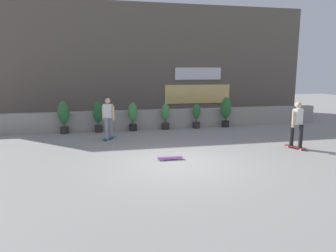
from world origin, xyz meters
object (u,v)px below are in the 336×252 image
object	(u,v)px
potted_plant_1	(98,115)
potted_plant_5	(226,110)
potted_plant_0	(64,115)
skater_far_right	(108,117)
skater_by_wall_left	(297,123)
potted_plant_3	(165,115)
potted_plant_4	(196,115)
skateboard_near_camera	(170,158)
potted_plant_2	(133,115)

from	to	relation	value
potted_plant_1	potted_plant_5	bearing A→B (deg)	0.00
potted_plant_0	skater_far_right	world-z (taller)	skater_far_right
skater_by_wall_left	potted_plant_3	bearing A→B (deg)	129.35
potted_plant_0	potted_plant_4	world-z (taller)	potted_plant_0
potted_plant_3	potted_plant_4	distance (m)	1.55
potted_plant_1	potted_plant_3	xyz separation A→B (m)	(3.14, 0.00, -0.14)
potted_plant_0	potted_plant_5	size ratio (longest dim) A/B	0.98
potted_plant_3	skater_far_right	bearing A→B (deg)	-148.96
skater_far_right	skater_by_wall_left	world-z (taller)	same
skateboard_near_camera	potted_plant_0	bearing A→B (deg)	126.07
potted_plant_0	skateboard_near_camera	world-z (taller)	potted_plant_0
potted_plant_1	potted_plant_3	size ratio (longest dim) A/B	1.14
potted_plant_1	potted_plant_4	world-z (taller)	potted_plant_1
skater_by_wall_left	skateboard_near_camera	size ratio (longest dim) A/B	2.11
potted_plant_4	skateboard_near_camera	xyz separation A→B (m)	(-2.48, -5.10, -0.58)
potted_plant_4	skater_far_right	size ratio (longest dim) A/B	0.71
potted_plant_5	skater_by_wall_left	world-z (taller)	skater_by_wall_left
potted_plant_0	potted_plant_3	world-z (taller)	potted_plant_0
potted_plant_2	skateboard_near_camera	bearing A→B (deg)	-82.96
skater_far_right	skateboard_near_camera	bearing A→B (deg)	-62.53
potted_plant_3	skateboard_near_camera	size ratio (longest dim) A/B	1.55
potted_plant_1	skater_far_right	distance (m)	1.70
potted_plant_0	potted_plant_4	xyz separation A→B (m)	(6.19, 0.00, -0.20)
potted_plant_1	potted_plant_2	bearing A→B (deg)	0.00
potted_plant_2	skater_far_right	xyz separation A→B (m)	(-1.17, -1.64, 0.20)
potted_plant_2	potted_plant_4	world-z (taller)	potted_plant_2
potted_plant_0	potted_plant_1	distance (m)	1.51
potted_plant_3	skater_by_wall_left	bearing A→B (deg)	-50.65
potted_plant_2	skateboard_near_camera	world-z (taller)	potted_plant_2
skater_by_wall_left	potted_plant_2	bearing A→B (deg)	139.07
potted_plant_2	potted_plant_3	distance (m)	1.56
potted_plant_2	potted_plant_3	xyz separation A→B (m)	(1.56, 0.00, -0.07)
potted_plant_3	potted_plant_5	size ratio (longest dim) A/B	0.84
potted_plant_2	skateboard_near_camera	size ratio (longest dim) A/B	1.65
potted_plant_2	potted_plant_5	bearing A→B (deg)	0.00
potted_plant_2	skateboard_near_camera	distance (m)	5.18
potted_plant_5	skater_by_wall_left	xyz separation A→B (m)	(0.76, -4.68, 0.08)
potted_plant_5	skateboard_near_camera	xyz separation A→B (m)	(-4.01, -5.10, -0.80)
potted_plant_0	potted_plant_2	distance (m)	3.08
potted_plant_5	potted_plant_4	bearing A→B (deg)	180.00
potted_plant_0	potted_plant_5	xyz separation A→B (m)	(7.72, 0.00, 0.02)
potted_plant_0	potted_plant_3	size ratio (longest dim) A/B	1.17
potted_plant_3	skater_far_right	distance (m)	3.19
potted_plant_1	skateboard_near_camera	distance (m)	5.60
potted_plant_0	potted_plant_1	size ratio (longest dim) A/B	1.03
potted_plant_4	potted_plant_1	bearing A→B (deg)	-180.00
potted_plant_4	skater_by_wall_left	size ratio (longest dim) A/B	0.71
potted_plant_2	potted_plant_3	world-z (taller)	potted_plant_2
potted_plant_5	skater_far_right	bearing A→B (deg)	-164.22
potted_plant_2	skateboard_near_camera	xyz separation A→B (m)	(0.63, -5.10, -0.68)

